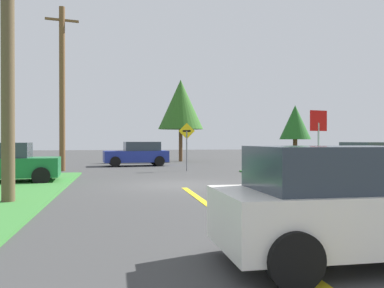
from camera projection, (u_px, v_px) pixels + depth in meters
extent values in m
plane|color=#3D3D3D|center=(180.00, 185.00, 15.56)|extent=(120.00, 120.00, 0.00)
cube|color=yellow|center=(243.00, 230.00, 7.69)|extent=(0.20, 14.00, 0.01)
cylinder|color=#9EA0A8|center=(318.00, 154.00, 15.65)|extent=(0.07, 0.07, 2.39)
cube|color=red|center=(318.00, 121.00, 15.64)|extent=(0.78, 0.21, 0.79)
cube|color=navy|center=(136.00, 156.00, 27.35)|extent=(4.40, 2.19, 0.76)
cube|color=#2D3842|center=(142.00, 146.00, 27.46)|extent=(2.48, 1.78, 0.60)
cylinder|color=black|center=(115.00, 162.00, 26.12)|extent=(0.70, 0.29, 0.68)
cylinder|color=black|center=(113.00, 161.00, 27.78)|extent=(0.70, 0.29, 0.68)
cylinder|color=black|center=(159.00, 161.00, 26.92)|extent=(0.70, 0.29, 0.68)
cylinder|color=black|center=(154.00, 160.00, 28.58)|extent=(0.70, 0.29, 0.68)
cube|color=white|center=(358.00, 216.00, 5.68)|extent=(3.94, 1.76, 0.76)
cube|color=#2D3842|center=(334.00, 168.00, 5.60)|extent=(2.17, 1.54, 0.60)
cylinder|color=black|center=(247.00, 229.00, 6.27)|extent=(0.68, 0.22, 0.68)
cylinder|color=black|center=(294.00, 260.00, 4.60)|extent=(0.68, 0.22, 0.68)
cube|color=#196B33|center=(9.00, 167.00, 16.13)|extent=(3.95, 2.14, 0.76)
cube|color=#2D3842|center=(2.00, 150.00, 16.06)|extent=(2.21, 1.79, 0.60)
cylinder|color=black|center=(46.00, 172.00, 17.34)|extent=(0.69, 0.27, 0.68)
cylinder|color=black|center=(41.00, 176.00, 15.56)|extent=(0.69, 0.27, 0.68)
cube|color=orange|center=(363.00, 161.00, 20.96)|extent=(1.98, 4.50, 0.76)
cube|color=#2D3842|center=(367.00, 148.00, 20.58)|extent=(1.71, 2.49, 0.60)
cylinder|color=black|center=(331.00, 165.00, 22.26)|extent=(0.24, 0.69, 0.68)
cylinder|color=black|center=(361.00, 165.00, 22.63)|extent=(0.24, 0.69, 0.68)
cylinder|color=black|center=(365.00, 169.00, 19.29)|extent=(0.24, 0.69, 0.68)
cylinder|color=brown|center=(8.00, 37.00, 10.79)|extent=(0.34, 0.34, 8.89)
cylinder|color=brown|center=(62.00, 89.00, 22.61)|extent=(0.32, 0.32, 9.13)
cube|color=brown|center=(62.00, 20.00, 22.58)|extent=(1.79, 0.47, 0.12)
cylinder|color=slate|center=(187.00, 151.00, 22.73)|extent=(0.08, 0.08, 2.24)
cube|color=yellow|center=(187.00, 131.00, 22.73)|extent=(0.89, 0.20, 0.91)
cube|color=black|center=(187.00, 131.00, 22.73)|extent=(0.45, 0.12, 0.10)
cylinder|color=brown|center=(181.00, 145.00, 33.33)|extent=(0.30, 0.30, 2.64)
cone|color=#2D621E|center=(181.00, 104.00, 33.30)|extent=(3.68, 3.68, 4.05)
cylinder|color=brown|center=(295.00, 151.00, 31.46)|extent=(0.34, 0.34, 1.80)
cone|color=#205D1F|center=(295.00, 122.00, 31.44)|extent=(2.40, 2.40, 2.64)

